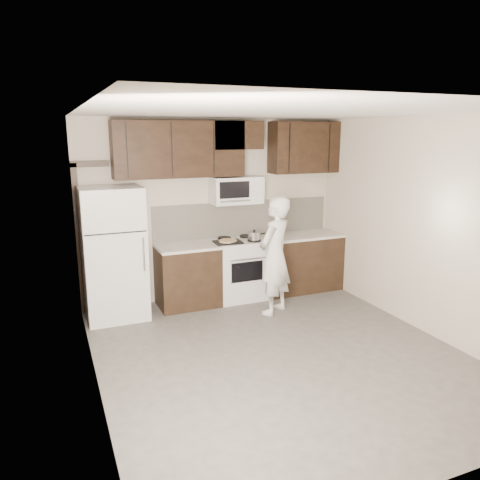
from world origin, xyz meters
TOP-DOWN VIEW (x-y plane):
  - floor at (0.00, 0.00)m, footprint 4.50×4.50m
  - back_wall at (0.00, 2.25)m, footprint 4.00×0.00m
  - ceiling at (0.00, 0.00)m, footprint 4.50×4.50m
  - counter_run at (0.60, 1.94)m, footprint 2.95×0.64m
  - stove at (0.30, 1.94)m, footprint 0.76×0.66m
  - backsplash at (0.50, 2.24)m, footprint 2.90×0.02m
  - upper_cabinets at (0.21, 2.08)m, footprint 3.48×0.35m
  - microwave at (0.30, 2.06)m, footprint 0.76×0.42m
  - refrigerator at (-1.55, 1.89)m, footprint 0.80×0.76m
  - door_trim at (-1.92, 2.21)m, footprint 0.50×0.08m
  - saucepan at (0.48, 1.79)m, footprint 0.32×0.19m
  - baking_tray at (0.08, 1.84)m, footprint 0.41×0.32m
  - pizza at (0.08, 1.84)m, footprint 0.28×0.28m
  - person at (0.52, 1.19)m, footprint 0.72×0.67m

SIDE VIEW (x-z plane):
  - floor at x=0.00m, z-range 0.00..0.00m
  - counter_run at x=0.60m, z-range 0.00..0.91m
  - stove at x=0.30m, z-range -0.01..0.93m
  - person at x=0.52m, z-range 0.00..1.65m
  - refrigerator at x=-1.55m, z-range 0.00..1.80m
  - baking_tray at x=0.08m, z-range 0.91..0.93m
  - pizza at x=0.08m, z-range 0.93..0.95m
  - saucepan at x=0.48m, z-range 0.89..1.07m
  - backsplash at x=0.50m, z-range 0.91..1.45m
  - door_trim at x=-1.92m, z-range 0.19..2.31m
  - back_wall at x=0.00m, z-range -0.65..3.35m
  - microwave at x=0.30m, z-range 1.45..1.85m
  - upper_cabinets at x=0.21m, z-range 1.89..2.67m
  - ceiling at x=0.00m, z-range 2.70..2.70m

